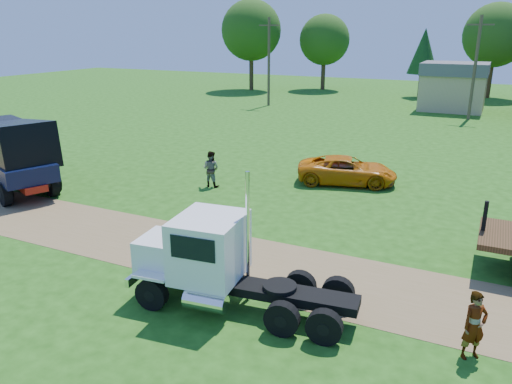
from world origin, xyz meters
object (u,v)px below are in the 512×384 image
at_px(black_dump_truck, 7,147).
at_px(spectator_a, 474,326).
at_px(navy_truck, 9,158).
at_px(white_semi_tractor, 212,261).
at_px(orange_pickup, 347,170).

xyz_separation_m(black_dump_truck, spectator_a, (22.66, -5.11, -1.16)).
height_order(navy_truck, spectator_a, navy_truck).
distance_m(white_semi_tractor, spectator_a, 7.18).
bearing_deg(orange_pickup, navy_truck, 103.30).
bearing_deg(white_semi_tractor, spectator_a, -2.01).
xyz_separation_m(navy_truck, spectator_a, (22.29, -4.86, -0.68)).
relative_size(navy_truck, orange_pickup, 1.40).
xyz_separation_m(black_dump_truck, navy_truck, (0.37, -0.25, -0.48)).
bearing_deg(navy_truck, black_dump_truck, 169.31).
bearing_deg(black_dump_truck, navy_truck, -12.86).
bearing_deg(orange_pickup, black_dump_truck, 102.00).
xyz_separation_m(white_semi_tractor, black_dump_truck, (-15.52, 5.64, 0.68)).
height_order(black_dump_truck, navy_truck, black_dump_truck).
bearing_deg(spectator_a, orange_pickup, 78.52).
height_order(white_semi_tractor, black_dump_truck, white_semi_tractor).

